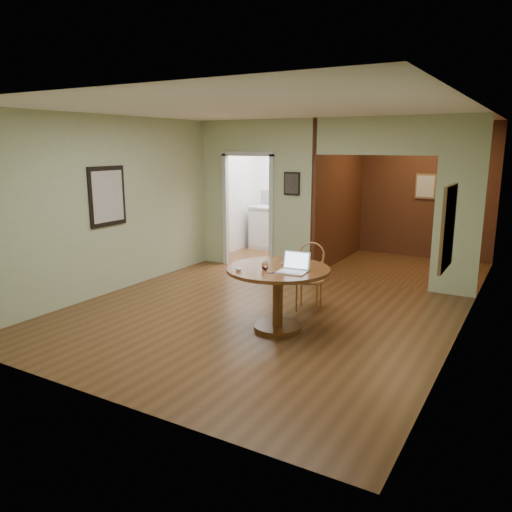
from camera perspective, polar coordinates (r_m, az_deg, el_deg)
The scene contains 11 objects.
floor at distance 6.68m, azimuth -0.84°, elevation -7.18°, with size 5.00×5.00×0.00m, color #4E2E16.
room_shell at distance 9.31m, azimuth 6.50°, elevation 6.52°, with size 5.20×7.50×5.00m.
dining_table at distance 6.14m, azimuth 2.52°, elevation -3.20°, with size 1.27×1.27×0.79m.
chair at distance 6.98m, azimuth 6.21°, elevation -1.89°, with size 0.47×0.47×0.94m.
open_laptop at distance 5.90m, azimuth 4.37°, elevation -1.20°, with size 0.35×0.31×0.23m.
closed_laptop at distance 6.21m, azimuth 4.22°, elevation -0.99°, with size 0.31×0.20×0.02m, color #AFAEB3.
mouse at distance 5.93m, azimuth -2.04°, elevation -1.51°, with size 0.10×0.06×0.04m, color silver.
wine_glass at distance 5.97m, azimuth 1.04°, elevation -1.13°, with size 0.09×0.09×0.10m, color white, non-canonical shape.
pen at distance 5.84m, azimuth 2.13°, elevation -1.92°, with size 0.01×0.01×0.15m, color navy.
kitchen_cabinet at distance 10.78m, azimuth 4.46°, elevation 3.01°, with size 2.06×0.60×0.94m.
grocery_bag at distance 10.53m, azimuth 6.49°, elevation 6.14°, with size 0.30×0.26×0.30m, color beige.
Camera 1 is at (3.23, -5.39, 2.26)m, focal length 35.00 mm.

